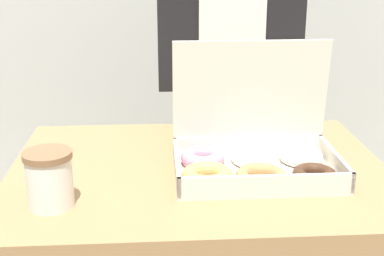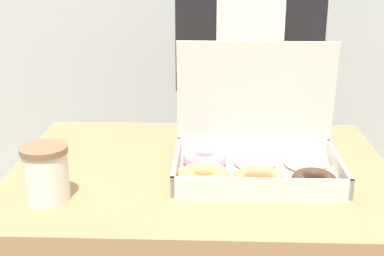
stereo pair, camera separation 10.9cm
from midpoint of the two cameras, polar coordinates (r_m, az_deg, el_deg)
name	(u,v)px [view 1 (the left image)]	position (r m, az deg, el deg)	size (l,w,h in m)	color
donut_box	(252,155)	(1.13, 3.71, -2.96)	(0.35, 0.24, 0.27)	silver
coffee_cup	(49,179)	(1.03, -17.97, -5.26)	(0.09, 0.09, 0.11)	silver
person_customer	(227,65)	(1.64, 1.84, 6.67)	(0.42, 0.23, 1.61)	#665B51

